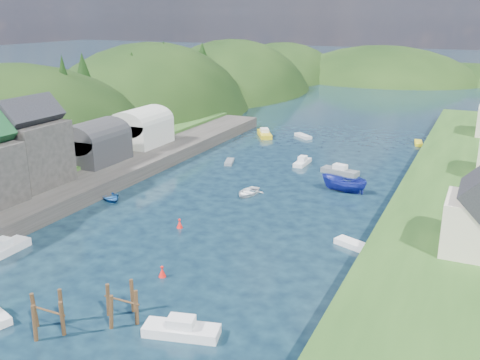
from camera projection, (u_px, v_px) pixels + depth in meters
The scene contains 13 objects.
ground at pixel (299, 166), 84.32m from camera, with size 600.00×600.00×0.00m, color black.
hillside_left at pixel (152, 150), 126.46m from camera, with size 44.00×245.56×52.00m.
far_hills at pixel (412, 110), 194.28m from camera, with size 103.00×68.00×44.00m.
hill_trees at pixel (331, 84), 93.93m from camera, with size 91.68×150.44×12.66m.
quay_left at pixel (42, 196), 67.74m from camera, with size 12.00×110.00×2.00m, color #2D2B28.
terrace_left_grass at pixel (2, 187), 70.49m from camera, with size 12.00×110.00×2.50m, color #234719.
boat_sheds at pixel (119, 132), 83.69m from camera, with size 7.00×21.00×7.50m.
terrace_right at pixel (467, 201), 65.25m from camera, with size 16.00×120.00×2.40m, color #234719.
piling_cluster_near at pixel (49, 317), 40.44m from camera, with size 3.30×3.07×3.54m.
piling_cluster_far at pixel (122, 307), 41.99m from camera, with size 3.28×3.05×3.45m.
channel_buoy_near at pixel (162, 272), 49.02m from camera, with size 0.70×0.70×1.10m.
channel_buoy_far at pixel (180, 224), 60.13m from camera, with size 0.70×0.70×1.10m.
moored_boats at pixel (210, 213), 62.92m from camera, with size 37.16×93.90×2.41m.
Camera 1 is at (25.80, -27.41, 23.30)m, focal length 40.00 mm.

